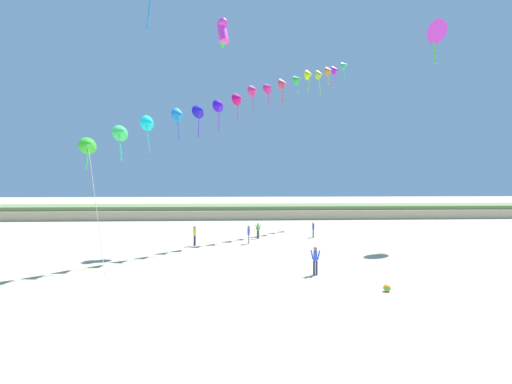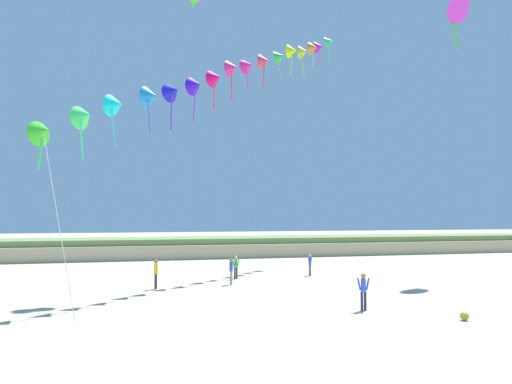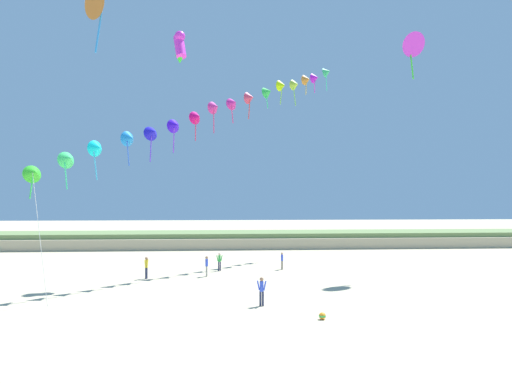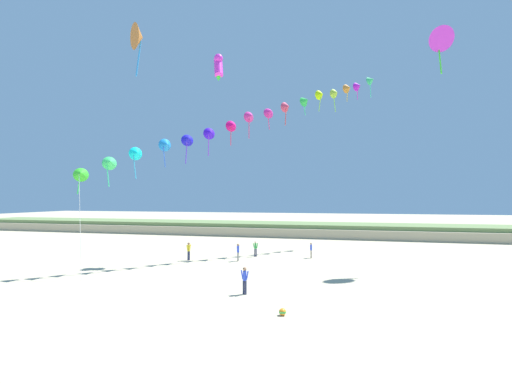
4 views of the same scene
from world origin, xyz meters
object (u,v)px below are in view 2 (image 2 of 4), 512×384
at_px(person_mid_center, 156,272).
at_px(beach_ball, 464,316).
at_px(person_far_right, 231,269).
at_px(large_kite_low_lead, 455,9).
at_px(person_near_left, 363,289).
at_px(person_far_left, 236,265).
at_px(person_near_right, 310,263).

relative_size(person_mid_center, beach_ball, 4.68).
height_order(person_far_right, large_kite_low_lead, large_kite_low_lead).
distance_m(person_near_left, beach_ball, 4.34).
relative_size(large_kite_low_lead, beach_ball, 11.87).
xyz_separation_m(person_far_left, large_kite_low_lead, (16.81, -0.79, 18.93)).
distance_m(person_mid_center, beach_ball, 17.00).
distance_m(person_near_left, person_near_right, 14.04).
bearing_deg(person_near_right, person_far_right, -153.33).
bearing_deg(person_mid_center, person_near_right, 19.69).
bearing_deg(large_kite_low_lead, person_mid_center, -173.06).
xyz_separation_m(person_near_left, person_mid_center, (-8.17, 9.75, 0.02)).
bearing_deg(person_near_right, person_mid_center, -160.31).
distance_m(person_mid_center, person_far_right, 4.69).
bearing_deg(beach_ball, person_far_right, 115.02).
distance_m(person_near_left, person_far_left, 13.51).
xyz_separation_m(person_far_left, beach_ball, (5.38, -16.45, -0.72)).
bearing_deg(large_kite_low_lead, person_far_right, -173.56).
xyz_separation_m(person_near_left, large_kite_low_lead, (14.27, 12.48, 18.88)).
bearing_deg(person_near_left, person_mid_center, 129.96).
bearing_deg(person_near_left, beach_ball, -48.29).
height_order(person_near_right, large_kite_low_lead, large_kite_low_lead).
distance_m(person_near_right, person_mid_center, 11.81).
bearing_deg(large_kite_low_lead, person_near_right, 173.71).
bearing_deg(person_near_left, person_far_right, 108.65).
xyz_separation_m(person_mid_center, person_far_right, (4.63, 0.72, -0.04)).
xyz_separation_m(person_near_left, person_near_right, (2.95, 13.73, -0.08)).
relative_size(person_far_right, beach_ball, 4.48).
bearing_deg(person_near_right, beach_ball, -90.39).
distance_m(person_far_right, large_kite_low_lead, 26.04).
height_order(large_kite_low_lead, beach_ball, large_kite_low_lead).
height_order(person_near_left, person_far_left, person_near_left).
bearing_deg(large_kite_low_lead, person_near_left, -138.84).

